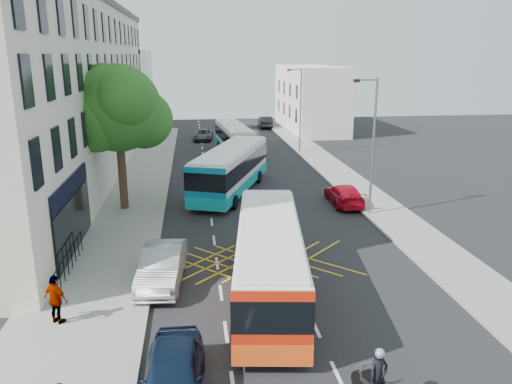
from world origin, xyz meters
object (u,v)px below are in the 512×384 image
object	(u,v)px
bus_near	(269,259)
parked_car_silver	(162,266)
lamp_far	(300,106)
parked_car_blue	(173,374)
motorbike	(377,379)
distant_car_silver	(252,135)
street_tree	(117,109)
lamp_near	(372,140)
red_hatchback	(344,194)
distant_car_dark	(265,122)
distant_car_grey	(203,135)
bus_far	(234,139)
bus_mid	(231,169)
pedestrian_far	(56,300)

from	to	relation	value
bus_near	parked_car_silver	bearing A→B (deg)	166.06
lamp_far	parked_car_blue	world-z (taller)	lamp_far
motorbike	distant_car_silver	distance (m)	43.73
street_tree	motorbike	world-z (taller)	street_tree
lamp_near	red_hatchback	distance (m)	4.75
distant_car_dark	lamp_far	bearing A→B (deg)	94.22
street_tree	distant_car_grey	size ratio (longest dim) A/B	2.05
bus_far	parked_car_silver	xyz separation A→B (m)	(-5.47, -28.34, -0.69)
parked_car_blue	distant_car_grey	world-z (taller)	parked_car_blue
parked_car_blue	parked_car_silver	world-z (taller)	parked_car_silver
distant_car_dark	distant_car_grey	bearing A→B (deg)	48.71
parked_car_blue	distant_car_grey	distance (m)	44.22
street_tree	lamp_far	world-z (taller)	street_tree
bus_mid	motorbike	size ratio (longest dim) A/B	5.85
bus_mid	red_hatchback	world-z (taller)	bus_mid
distant_car_dark	pedestrian_far	distance (m)	50.89
lamp_far	distant_car_grey	size ratio (longest dim) A/B	1.86
bus_mid	red_hatchback	xyz separation A→B (m)	(7.05, -3.78, -1.02)
bus_far	red_hatchback	size ratio (longest dim) A/B	2.25
red_hatchback	street_tree	bearing A→B (deg)	-0.13
parked_car_blue	parked_car_silver	xyz separation A→B (m)	(-0.70, 7.49, 0.06)
lamp_near	distant_car_grey	distance (m)	30.59
street_tree	red_hatchback	size ratio (longest dim) A/B	1.95
distant_car_silver	distant_car_dark	xyz separation A→B (m)	(2.98, 10.54, 0.02)
motorbike	parked_car_silver	distance (m)	10.64
distant_car_dark	parked_car_silver	bearing A→B (deg)	78.29
bus_mid	distant_car_dark	world-z (taller)	bus_mid
distant_car_grey	lamp_near	bearing A→B (deg)	-66.23
motorbike	distant_car_dark	xyz separation A→B (m)	(4.82, 54.23, -0.10)
bus_far	distant_car_silver	bearing A→B (deg)	63.66
lamp_near	bus_far	size ratio (longest dim) A/B	0.79
lamp_near	bus_mid	xyz separation A→B (m)	(-7.74, 6.30, -2.95)
lamp_near	parked_car_blue	bearing A→B (deg)	-126.02
bus_mid	distant_car_dark	bearing A→B (deg)	98.04
parked_car_blue	distant_car_dark	world-z (taller)	distant_car_dark
parked_car_blue	red_hatchback	bearing A→B (deg)	62.32
lamp_near	pedestrian_far	size ratio (longest dim) A/B	4.39
distant_car_dark	red_hatchback	bearing A→B (deg)	91.97
distant_car_grey	distant_car_dark	bearing A→B (deg)	53.04
parked_car_blue	distant_car_grey	size ratio (longest dim) A/B	0.99
bus_far	parked_car_blue	size ratio (longest dim) A/B	2.38
lamp_near	parked_car_silver	world-z (taller)	lamp_near
lamp_far	bus_near	world-z (taller)	lamp_far
bus_mid	distant_car_silver	size ratio (longest dim) A/B	2.67
lamp_far	distant_car_dark	bearing A→B (deg)	92.29
street_tree	parked_car_blue	world-z (taller)	street_tree
bus_far	distant_car_silver	size ratio (longest dim) A/B	2.36
distant_car_grey	red_hatchback	bearing A→B (deg)	-66.03
bus_far	pedestrian_far	distance (m)	32.71
red_hatchback	pedestrian_far	distance (m)	19.84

